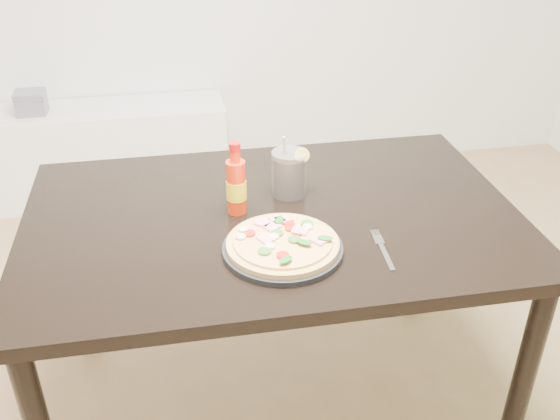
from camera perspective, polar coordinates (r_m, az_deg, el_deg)
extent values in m
cube|color=black|center=(1.78, -0.69, -0.86)|extent=(1.40, 0.90, 0.04)
cylinder|color=black|center=(1.93, 21.28, -14.58)|extent=(0.06, 0.06, 0.71)
cylinder|color=black|center=(2.33, -18.11, -5.30)|extent=(0.06, 0.06, 0.71)
cylinder|color=black|center=(2.47, 12.61, -2.31)|extent=(0.06, 0.06, 0.71)
cylinder|color=black|center=(1.61, 0.25, -3.58)|extent=(0.31, 0.31, 0.02)
cylinder|color=tan|center=(1.60, 0.25, -3.13)|extent=(0.29, 0.29, 0.01)
cylinder|color=#EAD465|center=(1.59, 0.25, -2.82)|extent=(0.25, 0.25, 0.01)
cube|color=pink|center=(1.59, -1.29, -2.65)|extent=(0.05, 0.05, 0.01)
cube|color=pink|center=(1.64, -0.69, -1.55)|extent=(0.05, 0.05, 0.01)
cube|color=pink|center=(1.58, 3.56, -2.77)|extent=(0.05, 0.05, 0.01)
cube|color=pink|center=(1.67, -0.25, -0.91)|extent=(0.05, 0.05, 0.01)
cube|color=pink|center=(1.65, -1.59, -1.19)|extent=(0.05, 0.05, 0.01)
cube|color=pink|center=(1.62, 1.85, -1.93)|extent=(0.05, 0.05, 0.01)
cube|color=pink|center=(1.67, 0.27, -0.88)|extent=(0.05, 0.04, 0.01)
cylinder|color=red|center=(1.61, -2.82, -2.15)|extent=(0.03, 0.03, 0.01)
cylinder|color=red|center=(1.63, 0.99, -1.68)|extent=(0.03, 0.03, 0.01)
cylinder|color=red|center=(1.61, 1.70, -2.06)|extent=(0.03, 0.03, 0.01)
cylinder|color=red|center=(1.65, 0.77, -1.16)|extent=(0.03, 0.03, 0.01)
cylinder|color=red|center=(1.53, 0.26, -4.18)|extent=(0.03, 0.03, 0.01)
cylinder|color=#377025|center=(1.54, -1.42, -3.80)|extent=(0.03, 0.03, 0.01)
cylinder|color=#377025|center=(1.58, 1.35, -2.72)|extent=(0.03, 0.03, 0.01)
cylinder|color=#377025|center=(1.65, 2.49, -1.26)|extent=(0.03, 0.03, 0.01)
cylinder|color=#377025|center=(1.61, -0.27, -2.12)|extent=(0.03, 0.03, 0.01)
ellipsoid|color=silver|center=(1.60, -0.56, -2.41)|extent=(0.03, 0.03, 0.01)
ellipsoid|color=silver|center=(1.63, -3.36, -1.75)|extent=(0.03, 0.03, 0.01)
ellipsoid|color=silver|center=(1.56, -0.90, -3.30)|extent=(0.03, 0.03, 0.01)
ellipsoid|color=silver|center=(1.64, 2.55, -1.52)|extent=(0.03, 0.03, 0.01)
ellipsoid|color=silver|center=(1.60, -3.61, -2.43)|extent=(0.03, 0.03, 0.01)
ellipsoid|color=#196A19|center=(1.56, 2.23, -2.95)|extent=(0.05, 0.04, 0.00)
ellipsoid|color=#196A19|center=(1.58, 4.15, -2.55)|extent=(0.04, 0.03, 0.00)
ellipsoid|color=#196A19|center=(1.50, 0.53, -4.54)|extent=(0.05, 0.04, 0.00)
ellipsoid|color=#196A19|center=(1.65, -0.05, -0.88)|extent=(0.04, 0.05, 0.00)
cylinder|color=red|center=(1.75, -4.02, 2.09)|extent=(0.06, 0.06, 0.16)
cylinder|color=yellow|center=(1.75, -4.01, 1.86)|extent=(0.06, 0.06, 0.06)
cylinder|color=red|center=(1.71, -4.13, 4.93)|extent=(0.03, 0.03, 0.03)
cylinder|color=red|center=(1.69, -4.16, 5.79)|extent=(0.03, 0.03, 0.02)
cylinder|color=black|center=(1.85, 0.83, 3.15)|extent=(0.10, 0.10, 0.12)
cylinder|color=silver|center=(1.85, 0.84, 3.38)|extent=(0.10, 0.10, 0.14)
cylinder|color=#F2E059|center=(1.81, 2.03, 5.03)|extent=(0.04, 0.01, 0.04)
cylinder|color=#B2B2B7|center=(1.84, 0.48, 4.59)|extent=(0.03, 0.06, 0.17)
cube|color=silver|center=(1.61, 9.71, -4.25)|extent=(0.02, 0.12, 0.00)
cube|color=silver|center=(1.67, 8.99, -2.71)|extent=(0.03, 0.04, 0.00)
cube|color=silver|center=(1.70, 8.41, -2.13)|extent=(0.01, 0.03, 0.00)
cube|color=silver|center=(1.70, 8.61, -2.12)|extent=(0.01, 0.03, 0.00)
cube|color=silver|center=(1.70, 8.80, -2.10)|extent=(0.01, 0.03, 0.00)
cube|color=silver|center=(1.70, 9.00, -2.09)|extent=(0.01, 0.03, 0.00)
cube|color=white|center=(3.46, -16.75, 4.98)|extent=(1.40, 0.34, 0.50)
cube|color=slate|center=(3.38, -21.63, 8.29)|extent=(0.14, 0.12, 0.01)
cube|color=slate|center=(3.38, -21.67, 8.45)|extent=(0.14, 0.12, 0.01)
cube|color=slate|center=(3.38, -21.70, 8.62)|extent=(0.14, 0.12, 0.01)
cube|color=slate|center=(3.37, -21.73, 8.78)|extent=(0.14, 0.12, 0.01)
cube|color=slate|center=(3.37, -21.77, 8.95)|extent=(0.14, 0.12, 0.01)
cube|color=slate|center=(3.37, -21.80, 9.11)|extent=(0.14, 0.12, 0.01)
cube|color=slate|center=(3.36, -21.83, 9.28)|extent=(0.14, 0.12, 0.01)
cube|color=slate|center=(3.36, -21.87, 9.45)|extent=(0.14, 0.12, 0.01)
cube|color=slate|center=(3.36, -21.90, 9.61)|extent=(0.14, 0.12, 0.01)
cube|color=slate|center=(3.35, -21.94, 9.78)|extent=(0.14, 0.12, 0.01)
cube|color=slate|center=(3.35, -21.97, 9.95)|extent=(0.14, 0.12, 0.01)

